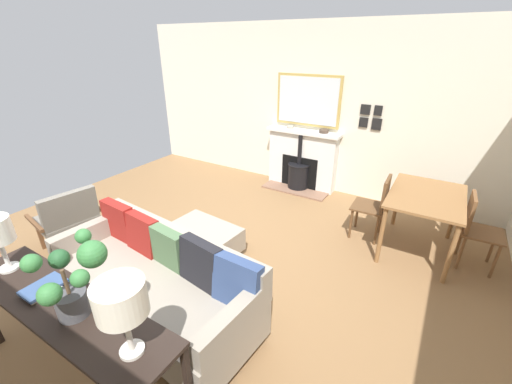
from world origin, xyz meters
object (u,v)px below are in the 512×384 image
(console_table, at_px, (65,312))
(mantel_bowl_far, at_px, (324,131))
(armchair_accent, at_px, (68,216))
(dining_chair_near_fireplace, at_px, (376,203))
(table_lamp_far_end, at_px, (121,301))
(dining_table, at_px, (425,202))
(dining_chair_by_back_wall, at_px, (476,226))
(fireplace, at_px, (301,163))
(mantel_bowl_near, at_px, (290,127))
(sofa, at_px, (157,281))
(book_stack, at_px, (44,288))
(potted_plant, at_px, (71,276))
(ottoman, at_px, (200,240))

(console_table, bearing_deg, mantel_bowl_far, 176.33)
(armchair_accent, xyz_separation_m, dining_chair_near_fireplace, (-2.19, 3.06, 0.03))
(table_lamp_far_end, distance_m, dining_table, 3.40)
(dining_chair_near_fireplace, height_order, dining_chair_by_back_wall, dining_chair_near_fireplace)
(console_table, bearing_deg, dining_table, 148.41)
(armchair_accent, bearing_deg, fireplace, 153.87)
(armchair_accent, height_order, console_table, armchair_accent)
(mantel_bowl_near, bearing_deg, dining_table, 65.16)
(fireplace, distance_m, table_lamp_far_end, 4.30)
(sofa, xyz_separation_m, dining_chair_near_fireplace, (-2.37, 1.40, 0.14))
(book_stack, xyz_separation_m, dining_chair_near_fireplace, (-3.14, 1.63, -0.26))
(potted_plant, bearing_deg, table_lamp_far_end, 87.20)
(dining_chair_near_fireplace, bearing_deg, mantel_bowl_near, -121.11)
(dining_table, bearing_deg, armchair_accent, -58.60)
(mantel_bowl_far, bearing_deg, fireplace, -86.20)
(mantel_bowl_far, distance_m, dining_chair_near_fireplace, 1.64)
(fireplace, xyz_separation_m, dining_table, (1.03, 2.01, 0.21))
(armchair_accent, bearing_deg, dining_chair_by_back_wall, 117.96)
(armchair_accent, xyz_separation_m, console_table, (0.95, 1.66, 0.19))
(dining_chair_near_fireplace, relative_size, dining_chair_by_back_wall, 1.00)
(dining_chair_near_fireplace, bearing_deg, table_lamp_far_end, -12.42)
(console_table, xyz_separation_m, dining_chair_near_fireplace, (-3.15, 1.40, -0.16))
(armchair_accent, height_order, table_lamp_far_end, table_lamp_far_end)
(armchair_accent, bearing_deg, mantel_bowl_far, 149.27)
(book_stack, xyz_separation_m, dining_table, (-3.14, 2.16, -0.11))
(mantel_bowl_near, height_order, dining_chair_by_back_wall, mantel_bowl_near)
(mantel_bowl_far, distance_m, dining_chair_by_back_wall, 2.49)
(sofa, relative_size, table_lamp_far_end, 4.34)
(ottoman, distance_m, dining_chair_near_fireplace, 2.23)
(armchair_accent, height_order, book_stack, armchair_accent)
(potted_plant, height_order, book_stack, potted_plant)
(armchair_accent, xyz_separation_m, dining_chair_by_back_wall, (-2.19, 4.12, 0.03))
(mantel_bowl_near, distance_m, ottoman, 2.66)
(mantel_bowl_near, height_order, book_stack, mantel_bowl_near)
(book_stack, relative_size, dining_chair_by_back_wall, 0.31)
(fireplace, distance_m, sofa, 3.39)
(armchair_accent, relative_size, dining_chair_by_back_wall, 0.97)
(fireplace, xyz_separation_m, sofa, (3.39, 0.09, -0.08))
(dining_table, distance_m, dining_chair_by_back_wall, 0.55)
(mantel_bowl_far, distance_m, table_lamp_far_end, 4.22)
(fireplace, height_order, dining_chair_near_fireplace, fireplace)
(fireplace, distance_m, potted_plant, 4.19)
(mantel_bowl_far, relative_size, dining_chair_near_fireplace, 0.18)
(mantel_bowl_near, xyz_separation_m, dining_chair_near_fireplace, (1.05, 1.73, -0.54))
(mantel_bowl_near, bearing_deg, dining_chair_by_back_wall, 69.39)
(dining_table, height_order, dining_chair_by_back_wall, dining_chair_by_back_wall)
(mantel_bowl_far, height_order, dining_chair_near_fireplace, mantel_bowl_far)
(console_table, bearing_deg, ottoman, -171.75)
(console_table, height_order, dining_chair_by_back_wall, dining_chair_by_back_wall)
(dining_chair_near_fireplace, bearing_deg, mantel_bowl_far, -132.72)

